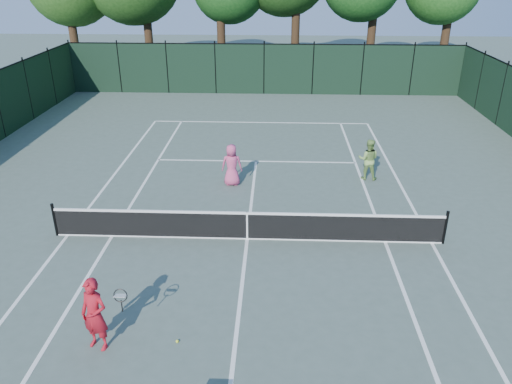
{
  "coord_description": "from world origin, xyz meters",
  "views": [
    {
      "loc": [
        0.81,
        -12.96,
        7.61
      ],
      "look_at": [
        0.22,
        1.0,
        1.1
      ],
      "focal_mm": 35.0,
      "sensor_mm": 36.0,
      "label": 1
    }
  ],
  "objects_px": {
    "coach": "(95,315)",
    "player_green": "(368,159)",
    "player_pink": "(232,165)",
    "loose_ball_midcourt": "(177,341)"
  },
  "relations": [
    {
      "from": "player_pink",
      "to": "player_green",
      "type": "height_order",
      "value": "player_green"
    },
    {
      "from": "player_pink",
      "to": "player_green",
      "type": "xyz_separation_m",
      "value": [
        5.1,
        0.77,
        0.01
      ]
    },
    {
      "from": "player_pink",
      "to": "player_green",
      "type": "distance_m",
      "value": 5.16
    },
    {
      "from": "player_pink",
      "to": "loose_ball_midcourt",
      "type": "xyz_separation_m",
      "value": [
        -0.48,
        -8.53,
        -0.75
      ]
    },
    {
      "from": "coach",
      "to": "player_pink",
      "type": "xyz_separation_m",
      "value": [
        2.14,
        8.71,
        -0.07
      ]
    },
    {
      "from": "coach",
      "to": "player_pink",
      "type": "relative_size",
      "value": 1.09
    },
    {
      "from": "coach",
      "to": "player_green",
      "type": "xyz_separation_m",
      "value": [
        7.24,
        9.48,
        -0.07
      ]
    },
    {
      "from": "coach",
      "to": "loose_ball_midcourt",
      "type": "height_order",
      "value": "coach"
    },
    {
      "from": "player_pink",
      "to": "loose_ball_midcourt",
      "type": "distance_m",
      "value": 8.57
    },
    {
      "from": "coach",
      "to": "player_green",
      "type": "relative_size",
      "value": 1.08
    }
  ]
}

